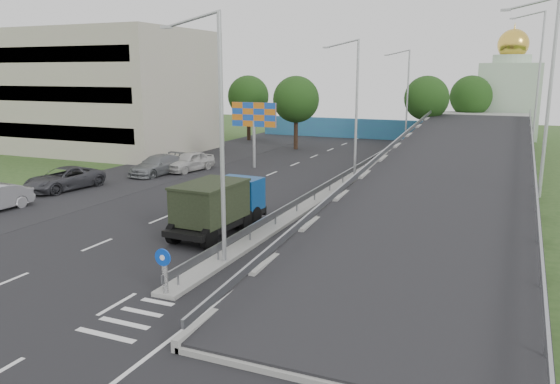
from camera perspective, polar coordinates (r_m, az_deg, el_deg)
The scene contains 22 objects.
ground at distance 18.82m, azimuth -15.75°, elevation -13.02°, with size 160.00×160.00×0.00m, color #2D4C1E.
road_surface at distance 36.75m, azimuth 0.28°, elevation -0.06°, with size 26.00×90.00×0.04m, color black.
parking_strip at distance 43.41m, azimuth -15.73°, elevation 1.40°, with size 8.00×90.00×0.05m, color black.
median at distance 39.42m, azimuth 6.58°, elevation 0.86°, with size 1.00×44.00×0.20m, color gray.
overpass_ramp at distance 37.71m, azimuth 17.62°, elevation 2.38°, with size 10.00×50.00×3.50m.
median_guardrail at distance 39.30m, azimuth 6.60°, elevation 1.79°, with size 0.09×44.00×0.71m.
sign_bollard at distance 20.01m, azimuth -11.99°, elevation -8.05°, with size 0.64×0.23×1.67m.
lamp_post_near at distance 22.04m, azimuth -6.57°, elevation 6.79°, with size 2.74×0.18×10.08m.
lamp_post_mid at distance 40.58m, azimuth 7.76°, elevation 9.29°, with size 2.74×0.18×10.08m.
lamp_post_far at distance 60.07m, azimuth 13.01°, elevation 10.06°, with size 2.74×0.18×10.08m.
beige_building at distance 60.95m, azimuth -19.33°, elevation 9.90°, with size 24.00×14.00×12.00m, color #AEAC92.
blue_wall at distance 67.08m, azimuth 10.30°, elevation 6.44°, with size 30.00×0.50×2.40m, color teal.
church at distance 73.08m, azimuth 22.80°, elevation 9.39°, with size 7.00×7.00×13.80m.
billboard at distance 45.81m, azimuth -2.74°, elevation 7.70°, with size 4.00×0.24×5.50m.
tree_left_mid at distance 57.11m, azimuth 1.69°, elevation 9.63°, with size 4.80×4.80×7.60m.
tree_median_far at distance 61.75m, azimuth 15.07°, elevation 9.43°, with size 4.80×4.80×7.60m.
tree_left_far at distance 64.94m, azimuth -3.33°, elevation 9.95°, with size 4.80×4.80×7.60m.
tree_ramp_far at distance 68.27m, azimuth 19.32°, elevation 9.40°, with size 4.80×4.80×7.60m.
dump_truck at distance 27.34m, azimuth -6.39°, elevation -1.26°, with size 2.60×6.29×2.73m.
parked_car_c at distance 40.33m, azimuth -21.64°, elevation 1.29°, with size 2.57×5.57×1.55m, color #37383D.
parked_car_d at distance 44.16m, azimuth -12.66°, elevation 2.76°, with size 2.16×5.31×1.54m, color gray.
parked_car_e at distance 45.26m, azimuth -9.44°, elevation 3.17°, with size 1.90×4.73×1.61m, color beige.
Camera 1 is at (11.03, -13.03, 7.93)m, focal length 35.00 mm.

